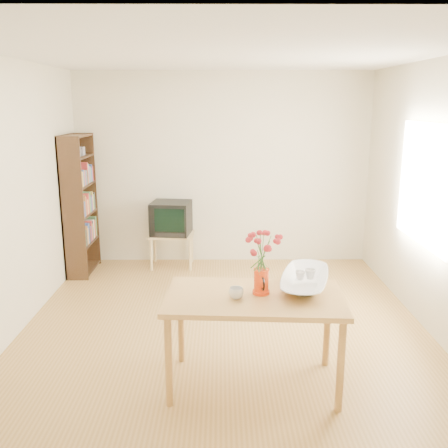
{
  "coord_description": "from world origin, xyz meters",
  "views": [
    {
      "loc": [
        -0.03,
        -4.56,
        2.19
      ],
      "look_at": [
        0.0,
        0.3,
        1.0
      ],
      "focal_mm": 40.0,
      "sensor_mm": 36.0,
      "label": 1
    }
  ],
  "objects_px": {
    "table": "(254,306)",
    "mug": "(236,293)",
    "pitcher": "(261,282)",
    "television": "(171,217)",
    "bowl": "(306,255)"
  },
  "relations": [
    {
      "from": "table",
      "to": "mug",
      "type": "distance_m",
      "value": 0.2
    },
    {
      "from": "pitcher",
      "to": "mug",
      "type": "bearing_deg",
      "value": -158.03
    },
    {
      "from": "table",
      "to": "television",
      "type": "bearing_deg",
      "value": 110.72
    },
    {
      "from": "table",
      "to": "pitcher",
      "type": "distance_m",
      "value": 0.19
    },
    {
      "from": "table",
      "to": "bowl",
      "type": "bearing_deg",
      "value": 30.72
    },
    {
      "from": "television",
      "to": "pitcher",
      "type": "bearing_deg",
      "value": -64.62
    },
    {
      "from": "table",
      "to": "pitcher",
      "type": "height_order",
      "value": "pitcher"
    },
    {
      "from": "mug",
      "to": "bowl",
      "type": "xyz_separation_m",
      "value": [
        0.56,
        0.28,
        0.21
      ]
    },
    {
      "from": "television",
      "to": "bowl",
      "type": "bearing_deg",
      "value": -57.06
    },
    {
      "from": "pitcher",
      "to": "bowl",
      "type": "distance_m",
      "value": 0.44
    },
    {
      "from": "mug",
      "to": "bowl",
      "type": "bearing_deg",
      "value": -154.11
    },
    {
      "from": "mug",
      "to": "television",
      "type": "height_order",
      "value": "television"
    },
    {
      "from": "pitcher",
      "to": "bowl",
      "type": "bearing_deg",
      "value": 19.91
    },
    {
      "from": "mug",
      "to": "bowl",
      "type": "height_order",
      "value": "bowl"
    },
    {
      "from": "television",
      "to": "mug",
      "type": "bearing_deg",
      "value": -68.61
    }
  ]
}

